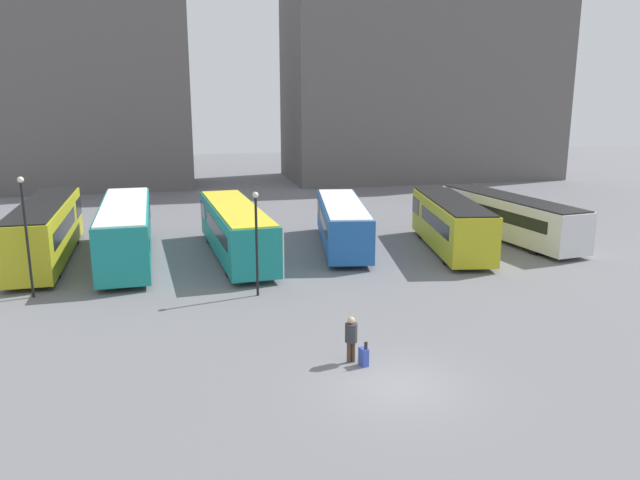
# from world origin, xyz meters

# --- Properties ---
(ground_plane) EXTENTS (160.00, 160.00, 0.00)m
(ground_plane) POSITION_xyz_m (0.00, 0.00, 0.00)
(ground_plane) COLOR slate
(building_block_left) EXTENTS (18.50, 10.22, 27.16)m
(building_block_left) POSITION_xyz_m (-14.38, 48.19, 13.58)
(building_block_left) COLOR #5B5656
(building_block_left) RESTS_ON ground_plane
(building_block_right) EXTENTS (29.06, 12.62, 25.25)m
(building_block_right) POSITION_xyz_m (19.66, 48.19, 12.62)
(building_block_right) COLOR #5B5656
(building_block_right) RESTS_ON ground_plane
(bus_0) EXTENTS (2.76, 12.44, 3.30)m
(bus_0) POSITION_xyz_m (-13.99, 19.04, 1.79)
(bus_0) COLOR gold
(bus_0) RESTS_ON ground_plane
(bus_1) EXTENTS (3.06, 12.53, 3.23)m
(bus_1) POSITION_xyz_m (-9.60, 18.06, 1.77)
(bus_1) COLOR #19847F
(bus_1) RESTS_ON ground_plane
(bus_2) EXTENTS (3.47, 12.34, 2.97)m
(bus_2) POSITION_xyz_m (-3.53, 17.52, 1.63)
(bus_2) COLOR #19847F
(bus_2) RESTS_ON ground_plane
(bus_3) EXTENTS (4.20, 10.96, 2.79)m
(bus_3) POSITION_xyz_m (3.01, 18.29, 1.53)
(bus_3) COLOR #1E56A3
(bus_3) RESTS_ON ground_plane
(bus_4) EXTENTS (4.17, 10.57, 3.04)m
(bus_4) POSITION_xyz_m (9.16, 16.23, 1.65)
(bus_4) COLOR gold
(bus_4) RESTS_ON ground_plane
(bus_5) EXTENTS (4.20, 12.29, 2.78)m
(bus_5) POSITION_xyz_m (13.98, 18.10, 1.52)
(bus_5) COLOR silver
(bus_5) RESTS_ON ground_plane
(traveler) EXTENTS (0.53, 0.53, 1.69)m
(traveler) POSITION_xyz_m (-0.96, 2.02, 1.00)
(traveler) COLOR #4C3828
(traveler) RESTS_ON ground_plane
(suitcase) EXTENTS (0.31, 0.41, 0.93)m
(suitcase) POSITION_xyz_m (-0.60, 1.64, 0.33)
(suitcase) COLOR #334CB2
(suitcase) RESTS_ON ground_plane
(lamp_post_0) EXTENTS (0.28, 0.28, 5.62)m
(lamp_post_0) POSITION_xyz_m (-13.40, 12.13, 3.31)
(lamp_post_0) COLOR black
(lamp_post_0) RESTS_ON ground_plane
(lamp_post_1) EXTENTS (0.28, 0.28, 4.89)m
(lamp_post_1) POSITION_xyz_m (-3.22, 10.12, 2.93)
(lamp_post_1) COLOR black
(lamp_post_1) RESTS_ON ground_plane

